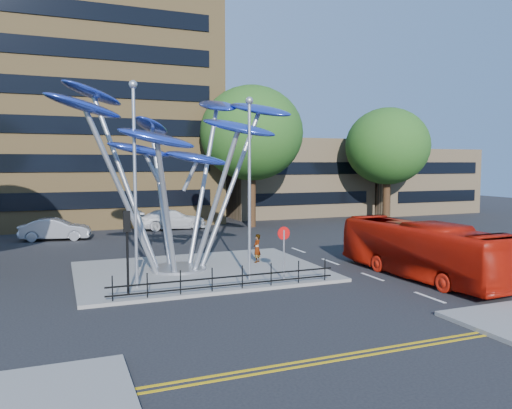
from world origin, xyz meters
name	(u,v)px	position (x,y,z in m)	size (l,w,h in m)	color
ground	(265,301)	(0.00, 0.00, 0.00)	(120.00, 120.00, 0.00)	black
traffic_island	(200,271)	(-1.00, 6.00, 0.07)	(12.00, 9.00, 0.15)	slate
double_yellow_near	(345,354)	(0.00, -6.00, 0.01)	(40.00, 0.12, 0.01)	gold
double_yellow_far	(351,358)	(0.00, -6.30, 0.01)	(40.00, 0.12, 0.01)	gold
brick_tower	(71,60)	(-6.00, 32.00, 15.00)	(25.00, 15.00, 30.00)	olive
low_building_near	(294,177)	(16.00, 30.00, 4.00)	(15.00, 8.00, 8.00)	tan
low_building_far	(413,181)	(30.00, 28.00, 3.50)	(12.00, 8.00, 7.00)	tan
tree_right	(252,133)	(8.00, 22.00, 8.04)	(8.80, 8.80, 12.11)	black
tree_far	(387,146)	(22.00, 22.00, 7.11)	(8.00, 8.00, 10.81)	black
leaf_sculpture	(175,135)	(-2.07, 6.68, 6.87)	(12.72, 9.54, 9.51)	#9EA0A5
street_lamp_left	(135,167)	(-4.50, 3.50, 5.36)	(0.36, 0.36, 8.80)	#9EA0A5
street_lamp_right	(249,172)	(0.50, 3.00, 5.09)	(0.36, 0.36, 8.30)	#9EA0A5
traffic_light_island	(127,235)	(-5.00, 2.50, 2.61)	(0.28, 0.18, 3.42)	black
no_entry_sign_island	(284,244)	(2.00, 2.52, 1.82)	(0.60, 0.10, 2.45)	#9EA0A5
pedestrian_railing_front	(227,280)	(-1.00, 1.70, 0.55)	(10.00, 0.06, 1.00)	black
red_bus	(420,250)	(8.50, 0.98, 1.36)	(2.29, 9.77, 2.72)	#B31608
pedestrian	(257,248)	(2.35, 6.69, 0.92)	(0.56, 0.37, 1.54)	gray
parked_car_mid	(55,229)	(-7.78, 20.16, 0.79)	(1.67, 4.78, 1.57)	#A2A4AA
parked_car_right	(172,219)	(1.28, 23.00, 0.82)	(2.29, 5.63, 1.63)	silver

